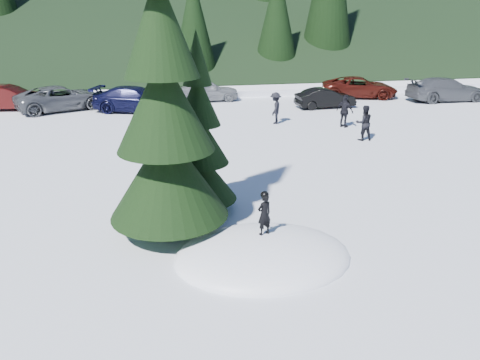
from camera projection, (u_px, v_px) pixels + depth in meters
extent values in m
plane|color=white|center=(263.00, 257.00, 11.77)|extent=(200.00, 200.00, 0.00)
ellipsoid|color=white|center=(263.00, 257.00, 11.77)|extent=(4.48, 3.52, 0.96)
cylinder|color=black|center=(170.00, 210.00, 12.79)|extent=(0.38, 0.38, 1.40)
cone|color=black|center=(168.00, 172.00, 12.42)|extent=(3.20, 3.20, 2.46)
cone|color=black|center=(164.00, 103.00, 11.77)|extent=(2.54, 2.54, 2.46)
cone|color=black|center=(159.00, 25.00, 11.13)|extent=(1.88, 1.88, 2.46)
cylinder|color=black|center=(201.00, 195.00, 14.33)|extent=(0.26, 0.26, 1.00)
cone|color=black|center=(200.00, 175.00, 14.10)|extent=(2.20, 2.20, 1.52)
cone|color=black|center=(199.00, 138.00, 13.70)|extent=(1.75, 1.75, 1.52)
cone|color=black|center=(198.00, 99.00, 13.31)|extent=(1.29, 1.29, 1.52)
cone|color=black|center=(197.00, 57.00, 12.91)|extent=(0.84, 0.84, 1.52)
imported|color=black|center=(264.00, 214.00, 11.73)|extent=(0.47, 0.40, 1.10)
imported|color=black|center=(364.00, 123.00, 21.91)|extent=(0.84, 0.67, 1.66)
imported|color=black|center=(345.00, 111.00, 24.29)|extent=(0.89, 1.06, 1.70)
imported|color=black|center=(275.00, 108.00, 25.07)|extent=(1.03, 1.25, 1.69)
imported|color=#370A0A|center=(9.00, 98.00, 28.52)|extent=(4.66, 2.08, 1.49)
imported|color=#4A4D51|center=(61.00, 98.00, 28.45)|extent=(5.88, 4.46, 1.48)
imported|color=black|center=(136.00, 99.00, 27.98)|extent=(5.56, 3.65, 1.50)
imported|color=gray|center=(206.00, 90.00, 31.20)|extent=(4.34, 1.95, 1.45)
imported|color=black|center=(325.00, 98.00, 29.15)|extent=(3.79, 1.54, 1.22)
imported|color=#3E100B|center=(360.00, 87.00, 32.50)|extent=(5.57, 3.68, 1.42)
imported|color=#4E5256|center=(446.00, 89.00, 31.31)|extent=(5.31, 2.19, 1.54)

